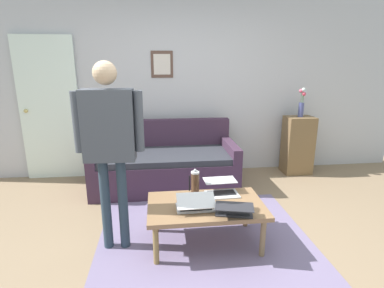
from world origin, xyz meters
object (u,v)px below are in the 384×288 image
interior_door (50,110)px  coffee_table (206,208)px  laptop_center (221,189)px  person_standing (109,134)px  laptop_left (195,205)px  side_shelf (298,145)px  laptop_right (234,210)px  flower_vase (302,103)px  french_press (195,183)px  couch (165,165)px

interior_door → coffee_table: interior_door is taller
interior_door → laptop_center: interior_door is taller
person_standing → laptop_left: bearing=169.9°
laptop_left → side_shelf: 2.59m
person_standing → laptop_center: bearing=-170.3°
interior_door → coffee_table: bearing=134.6°
laptop_right → person_standing: 1.26m
side_shelf → person_standing: person_standing is taller
interior_door → laptop_right: bearing=134.5°
coffee_table → laptop_left: bearing=39.0°
coffee_table → flower_vase: bearing=-134.7°
french_press → interior_door: bearing=-43.2°
side_shelf → person_standing: (2.56, 1.71, 0.65)m
interior_door → laptop_center: bearing=140.6°
interior_door → french_press: 2.63m
laptop_center → flower_vase: flower_vase is taller
couch → person_standing: person_standing is taller
person_standing → side_shelf: bearing=-146.3°
couch → coffee_table: 1.50m
laptop_left → person_standing: size_ratio=0.20×
laptop_center → couch: bearing=-66.9°
couch → person_standing: bearing=70.7°
laptop_center → french_press: french_press is taller
person_standing → flower_vase: bearing=-146.4°
interior_door → person_standing: (-1.12, 1.94, 0.07)m
laptop_left → couch: bearing=-81.6°
laptop_center → interior_door: bearing=-39.4°
flower_vase → person_standing: size_ratio=0.26×
laptop_center → laptop_right: size_ratio=0.87×
laptop_left → laptop_center: bearing=-134.5°
french_press → laptop_left: bearing=83.5°
laptop_right → french_press: bearing=-57.0°
coffee_table → laptop_center: (-0.19, -0.22, 0.09)m
laptop_right → laptop_center: bearing=-87.5°
laptop_center → coffee_table: bearing=48.6°
laptop_center → laptop_right: (-0.02, 0.44, -0.00)m
side_shelf → flower_vase: bearing=111.0°
laptop_left → person_standing: bearing=-10.1°
couch → person_standing: size_ratio=1.13×
coffee_table → laptop_right: size_ratio=2.80×
coffee_table → person_standing: 1.11m
interior_door → person_standing: 2.24m
interior_door → laptop_left: bearing=131.7°
laptop_right → flower_vase: 2.56m
laptop_center → french_press: (0.27, 0.00, 0.08)m
interior_door → person_standing: bearing=119.9°
coffee_table → laptop_left: 0.17m
couch → side_shelf: size_ratio=2.17×
laptop_center → side_shelf: 2.16m
interior_door → couch: size_ratio=1.06×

